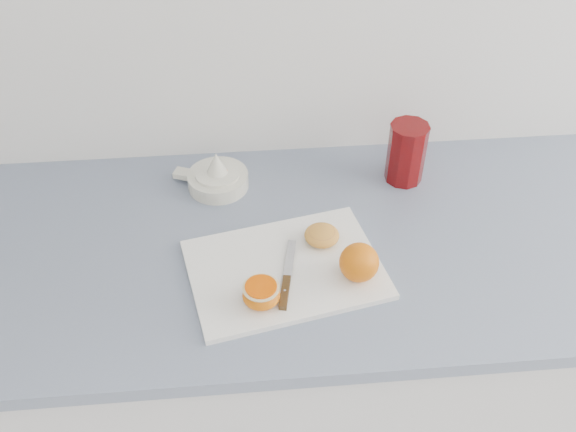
{
  "coord_description": "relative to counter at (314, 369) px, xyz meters",
  "views": [
    {
      "loc": [
        -0.1,
        0.79,
        1.76
      ],
      "look_at": [
        -0.02,
        1.69,
        0.96
      ],
      "focal_mm": 40.0,
      "sensor_mm": 36.0,
      "label": 1
    }
  ],
  "objects": [
    {
      "name": "squeezed_shell",
      "position": [
        -0.0,
        -0.02,
        0.47
      ],
      "size": [
        0.07,
        0.07,
        0.03
      ],
      "color": "orange",
      "rests_on": "cutting_board"
    },
    {
      "name": "paring_knife",
      "position": [
        -0.08,
        -0.14,
        0.46
      ],
      "size": [
        0.05,
        0.17,
        0.01
      ],
      "color": "#4B2F13",
      "rests_on": "cutting_board"
    },
    {
      "name": "cutting_board",
      "position": [
        -0.08,
        -0.09,
        0.45
      ],
      "size": [
        0.39,
        0.32,
        0.01
      ],
      "primitive_type": "cube",
      "rotation": [
        0.0,
        0.0,
        0.21
      ],
      "color": "white",
      "rests_on": "counter"
    },
    {
      "name": "counter",
      "position": [
        0.0,
        0.0,
        0.0
      ],
      "size": [
        2.62,
        0.64,
        0.89
      ],
      "color": "silver",
      "rests_on": "ground"
    },
    {
      "name": "whole_orange",
      "position": [
        0.05,
        -0.12,
        0.49
      ],
      "size": [
        0.07,
        0.07,
        0.07
      ],
      "color": "#EF6400",
      "rests_on": "cutting_board"
    },
    {
      "name": "citrus_juicer",
      "position": [
        -0.2,
        0.18,
        0.47
      ],
      "size": [
        0.16,
        0.13,
        0.09
      ],
      "color": "white",
      "rests_on": "counter"
    },
    {
      "name": "red_tumbler",
      "position": [
        0.2,
        0.17,
        0.51
      ],
      "size": [
        0.08,
        0.08,
        0.14
      ],
      "color": "#660A0B",
      "rests_on": "counter"
    },
    {
      "name": "half_orange",
      "position": [
        -0.13,
        -0.17,
        0.48
      ],
      "size": [
        0.07,
        0.07,
        0.04
      ],
      "color": "#EF6400",
      "rests_on": "cutting_board"
    }
  ]
}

